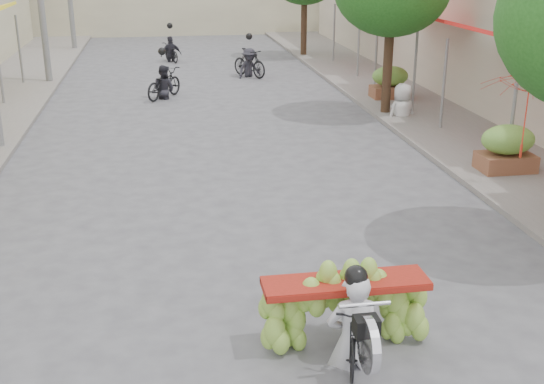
{
  "coord_description": "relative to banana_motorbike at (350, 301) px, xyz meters",
  "views": [
    {
      "loc": [
        -1.33,
        -5.48,
        4.82
      ],
      "look_at": [
        0.37,
        4.73,
        1.1
      ],
      "focal_mm": 45.0,
      "sensor_mm": 36.0,
      "label": 1
    }
  ],
  "objects": [
    {
      "name": "sidewalk_right",
      "position": [
        6.18,
        13.36,
        -0.69
      ],
      "size": [
        4.0,
        60.0,
        0.12
      ],
      "primitive_type": "cube",
      "color": "gray",
      "rests_on": "ground"
    },
    {
      "name": "produce_crate_mid",
      "position": [
        5.38,
        6.36,
        -0.04
      ],
      "size": [
        1.2,
        0.88,
        1.16
      ],
      "color": "brown",
      "rests_on": "ground"
    },
    {
      "name": "produce_crate_far",
      "position": [
        5.38,
        14.36,
        -0.04
      ],
      "size": [
        1.2,
        0.88,
        1.16
      ],
      "color": "brown",
      "rests_on": "ground"
    },
    {
      "name": "banana_motorbike",
      "position": [
        0.0,
        0.0,
        0.0
      ],
      "size": [
        2.2,
        1.75,
        2.24
      ],
      "color": "black",
      "rests_on": "ground"
    },
    {
      "name": "market_umbrella",
      "position": [
        5.15,
        5.35,
        1.75
      ],
      "size": [
        2.54,
        2.54,
        1.8
      ],
      "rotation": [
        0.0,
        0.0,
        -0.35
      ],
      "color": "red",
      "rests_on": "ground"
    },
    {
      "name": "pedestrian",
      "position": [
        4.92,
        11.82,
        0.33
      ],
      "size": [
        1.05,
        0.76,
        1.91
      ],
      "rotation": [
        0.0,
        0.0,
        3.37
      ],
      "color": "silver",
      "rests_on": "ground"
    },
    {
      "name": "bg_motorbike_a",
      "position": [
        -2.01,
        16.02,
        -0.03
      ],
      "size": [
        1.56,
        1.87,
        1.95
      ],
      "color": "black",
      "rests_on": "ground"
    },
    {
      "name": "bg_motorbike_b",
      "position": [
        1.39,
        19.55,
        0.07
      ],
      "size": [
        1.48,
        1.87,
        1.95
      ],
      "color": "black",
      "rests_on": "ground"
    },
    {
      "name": "bg_motorbike_c",
      "position": [
        -1.56,
        23.96,
        0.08
      ],
      "size": [
        1.09,
        1.54,
        1.95
      ],
      "color": "black",
      "rests_on": "ground"
    }
  ]
}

